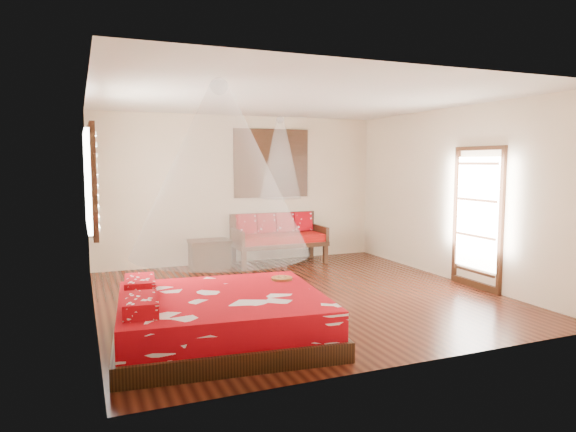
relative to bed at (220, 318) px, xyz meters
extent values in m
cube|color=black|center=(1.52, 1.42, -0.26)|extent=(5.50, 5.50, 0.02)
cube|color=white|center=(1.52, 1.42, 2.56)|extent=(5.50, 5.50, 0.02)
cube|color=beige|center=(-1.24, 1.42, 1.15)|extent=(0.02, 5.50, 2.80)
cube|color=beige|center=(4.28, 1.42, 1.15)|extent=(0.02, 5.50, 2.80)
cube|color=beige|center=(1.52, 4.18, 1.15)|extent=(5.50, 0.02, 2.80)
cube|color=beige|center=(1.52, -1.34, 1.15)|extent=(5.50, 0.02, 2.80)
cube|color=black|center=(0.02, 0.00, -0.15)|extent=(2.42, 2.23, 0.20)
cube|color=#A3050E|center=(0.02, 0.00, 0.10)|extent=(2.31, 2.12, 0.30)
cube|color=#A3050E|center=(-0.86, -0.34, 0.32)|extent=(0.38, 0.61, 0.15)
cube|color=#A3050E|center=(-0.77, 0.51, 0.32)|extent=(0.38, 0.61, 0.15)
cube|color=black|center=(1.32, 3.39, -0.04)|extent=(0.08, 0.08, 0.42)
cube|color=black|center=(2.95, 3.39, -0.04)|extent=(0.08, 0.08, 0.42)
cube|color=black|center=(1.32, 4.05, -0.04)|extent=(0.08, 0.08, 0.42)
cube|color=black|center=(2.95, 4.05, -0.04)|extent=(0.08, 0.08, 0.42)
cube|color=black|center=(2.14, 3.72, 0.13)|extent=(1.75, 0.78, 0.08)
cube|color=maroon|center=(2.14, 3.72, 0.24)|extent=(1.69, 0.72, 0.14)
cube|color=black|center=(2.14, 4.07, 0.42)|extent=(1.75, 0.06, 0.55)
cube|color=black|center=(1.30, 3.72, 0.29)|extent=(0.06, 0.78, 0.30)
cube|color=black|center=(2.97, 3.72, 0.29)|extent=(0.06, 0.78, 0.30)
cube|color=#A3050E|center=(1.56, 3.95, 0.49)|extent=(0.37, 0.19, 0.39)
cube|color=#A3050E|center=(1.94, 3.95, 0.49)|extent=(0.37, 0.19, 0.39)
cube|color=#A3050E|center=(2.33, 3.95, 0.49)|extent=(0.37, 0.19, 0.39)
cube|color=#A3050E|center=(2.72, 3.95, 0.49)|extent=(0.37, 0.19, 0.39)
cube|color=black|center=(0.81, 3.87, -0.02)|extent=(0.71, 0.51, 0.46)
cube|color=black|center=(0.81, 3.87, 0.23)|extent=(0.75, 0.55, 0.05)
cube|color=black|center=(2.14, 4.14, 1.65)|extent=(1.52, 0.06, 1.32)
cube|color=black|center=(2.14, 4.13, 1.65)|extent=(1.35, 0.04, 1.10)
cube|color=black|center=(-1.20, 1.62, 1.45)|extent=(0.08, 1.74, 1.34)
cube|color=beige|center=(-1.16, 1.62, 1.45)|extent=(0.04, 1.54, 1.10)
cube|color=black|center=(4.24, 0.82, 0.80)|extent=(0.08, 1.02, 2.16)
cube|color=white|center=(4.22, 0.82, 0.90)|extent=(0.03, 0.82, 1.70)
cylinder|color=brown|center=(0.88, 0.42, 0.26)|extent=(0.26, 0.26, 0.03)
cone|color=white|center=(0.02, 0.00, 1.60)|extent=(1.90, 1.90, 1.80)
cone|color=white|center=(2.14, 3.67, 1.75)|extent=(0.77, 0.77, 1.50)
camera|label=1|loc=(-1.36, -5.26, 1.67)|focal=32.00mm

